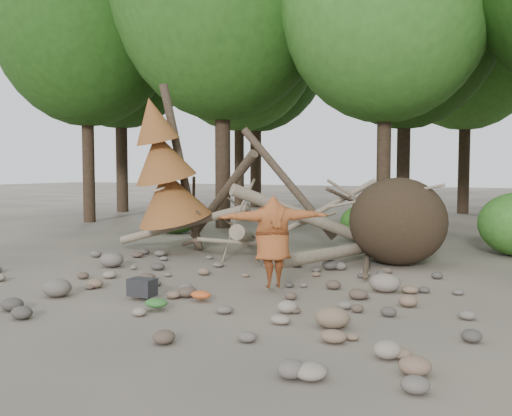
% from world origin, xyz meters
% --- Properties ---
extents(ground, '(120.00, 120.00, 0.00)m').
position_xyz_m(ground, '(0.00, 0.00, 0.00)').
color(ground, '#514C44').
rests_on(ground, ground).
extents(deadfall_pile, '(8.55, 5.24, 3.30)m').
position_xyz_m(deadfall_pile, '(2.02, 4.24, 0.95)').
color(deadfall_pile, '#332619').
rests_on(deadfall_pile, ground).
extents(dead_conifer, '(2.06, 2.16, 4.35)m').
position_xyz_m(dead_conifer, '(-3.12, 3.37, 2.11)').
color(dead_conifer, '#4C3F30').
rests_on(dead_conifer, ground).
extents(bush_left, '(1.80, 1.80, 1.44)m').
position_xyz_m(bush_left, '(-5.50, 7.20, 0.72)').
color(bush_left, '#245316').
rests_on(bush_left, ground).
extents(bush_mid, '(1.40, 1.40, 1.12)m').
position_xyz_m(bush_mid, '(0.80, 7.80, 0.56)').
color(bush_mid, '#2F691E').
rests_on(bush_mid, ground).
extents(frisbee_thrower, '(3.18, 1.69, 1.78)m').
position_xyz_m(frisbee_thrower, '(1.29, 0.48, 0.90)').
color(frisbee_thrower, brown).
rests_on(frisbee_thrower, ground).
extents(backpack, '(0.45, 0.31, 0.29)m').
position_xyz_m(backpack, '(-0.41, -1.04, 0.15)').
color(backpack, black).
rests_on(backpack, ground).
extents(cloth_green, '(0.37, 0.31, 0.14)m').
position_xyz_m(cloth_green, '(0.26, -1.54, 0.07)').
color(cloth_green, '#2D6528').
rests_on(cloth_green, ground).
extents(cloth_orange, '(0.35, 0.29, 0.13)m').
position_xyz_m(cloth_orange, '(0.55, -0.73, 0.06)').
color(cloth_orange, '#BE4E20').
rests_on(cloth_orange, ground).
extents(boulder_front_left, '(0.51, 0.46, 0.31)m').
position_xyz_m(boulder_front_left, '(-1.83, -1.54, 0.15)').
color(boulder_front_left, '#635C52').
rests_on(boulder_front_left, ground).
extents(boulder_front_right, '(0.49, 0.44, 0.29)m').
position_xyz_m(boulder_front_right, '(2.99, -1.22, 0.15)').
color(boulder_front_right, '#77614A').
rests_on(boulder_front_right, ground).
extents(boulder_mid_right, '(0.55, 0.49, 0.33)m').
position_xyz_m(boulder_mid_right, '(3.06, 1.37, 0.16)').
color(boulder_mid_right, gray).
rests_on(boulder_mid_right, ground).
extents(boulder_mid_left, '(0.54, 0.49, 0.33)m').
position_xyz_m(boulder_mid_left, '(-2.97, 1.14, 0.16)').
color(boulder_mid_left, '#686058').
rests_on(boulder_mid_left, ground).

